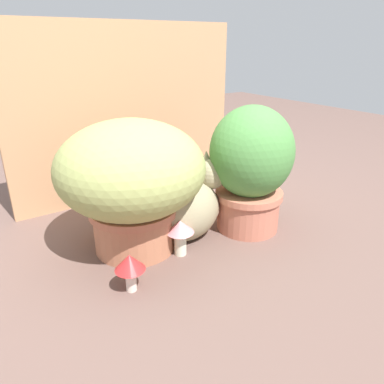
% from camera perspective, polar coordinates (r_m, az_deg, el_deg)
% --- Properties ---
extents(ground_plane, '(6.00, 6.00, 0.00)m').
position_cam_1_polar(ground_plane, '(1.30, -4.24, -8.62)').
color(ground_plane, brown).
extents(cardboard_backdrop, '(1.06, 0.03, 0.75)m').
position_cam_1_polar(cardboard_backdrop, '(1.66, -9.92, 12.03)').
color(cardboard_backdrop, tan).
rests_on(cardboard_backdrop, ground).
extents(grass_planter, '(0.49, 0.49, 0.45)m').
position_cam_1_polar(grass_planter, '(1.20, -9.48, 2.19)').
color(grass_planter, '#B06C4D').
rests_on(grass_planter, ground).
extents(leafy_planter, '(0.30, 0.30, 0.47)m').
position_cam_1_polar(leafy_planter, '(1.34, 9.20, 4.05)').
color(leafy_planter, '#B96953').
rests_on(leafy_planter, ground).
extents(cat, '(0.38, 0.19, 0.32)m').
position_cam_1_polar(cat, '(1.30, -0.15, -2.33)').
color(cat, gray).
rests_on(cat, ground).
extents(mushroom_ornament_pink, '(0.09, 0.09, 0.13)m').
position_cam_1_polar(mushroom_ornament_pink, '(1.21, -1.88, -6.16)').
color(mushroom_ornament_pink, silver).
rests_on(mushroom_ornament_pink, ground).
extents(mushroom_ornament_red, '(0.09, 0.09, 0.12)m').
position_cam_1_polar(mushroom_ornament_red, '(1.06, -9.73, -11.21)').
color(mushroom_ornament_red, beige).
rests_on(mushroom_ornament_red, ground).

